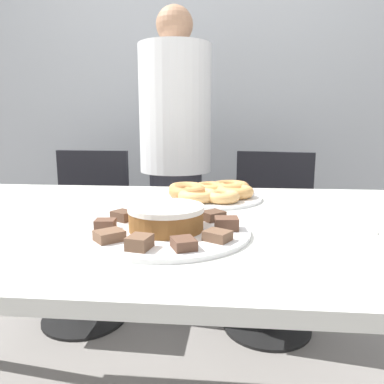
% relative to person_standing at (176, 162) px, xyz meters
% --- Properties ---
extents(wall_back, '(8.00, 0.05, 2.60)m').
position_rel_person_standing_xyz_m(wall_back, '(0.12, 0.64, 0.48)').
color(wall_back, '#B2B7BC').
rests_on(wall_back, ground_plane).
extents(table, '(1.86, 0.95, 0.78)m').
position_rel_person_standing_xyz_m(table, '(0.12, -0.94, -0.13)').
color(table, silver).
rests_on(table, ground_plane).
extents(person_standing, '(0.36, 0.36, 1.57)m').
position_rel_person_standing_xyz_m(person_standing, '(0.00, 0.00, 0.00)').
color(person_standing, '#383842').
rests_on(person_standing, ground_plane).
extents(office_chair_left, '(0.45, 0.45, 0.87)m').
position_rel_person_standing_xyz_m(office_chair_left, '(-0.47, -0.06, -0.41)').
color(office_chair_left, black).
rests_on(office_chair_left, ground_plane).
extents(office_chair_right, '(0.51, 0.51, 0.87)m').
position_rel_person_standing_xyz_m(office_chair_right, '(0.49, -0.06, -0.41)').
color(office_chair_right, black).
rests_on(office_chair_right, ground_plane).
extents(plate_cake, '(0.38, 0.38, 0.01)m').
position_rel_person_standing_xyz_m(plate_cake, '(0.12, -1.08, -0.04)').
color(plate_cake, white).
rests_on(plate_cake, table).
extents(plate_donuts, '(0.34, 0.34, 0.01)m').
position_rel_person_standing_xyz_m(plate_donuts, '(0.20, -0.68, -0.04)').
color(plate_donuts, white).
rests_on(plate_donuts, table).
extents(frosted_cake, '(0.17, 0.17, 0.06)m').
position_rel_person_standing_xyz_m(frosted_cake, '(0.12, -1.08, -0.01)').
color(frosted_cake, brown).
rests_on(frosted_cake, plate_cake).
extents(lamington_0, '(0.07, 0.06, 0.02)m').
position_rel_person_standing_xyz_m(lamington_0, '(0.00, -1.01, -0.02)').
color(lamington_0, '#513828').
rests_on(lamington_0, plate_cake).
extents(lamington_1, '(0.05, 0.04, 0.02)m').
position_rel_person_standing_xyz_m(lamington_1, '(-0.02, -1.09, -0.02)').
color(lamington_1, brown).
rests_on(lamington_1, plate_cake).
extents(lamington_2, '(0.07, 0.07, 0.02)m').
position_rel_person_standing_xyz_m(lamington_2, '(0.02, -1.17, -0.02)').
color(lamington_2, brown).
rests_on(lamington_2, plate_cake).
extents(lamington_3, '(0.05, 0.06, 0.03)m').
position_rel_person_standing_xyz_m(lamington_3, '(0.09, -1.21, -0.02)').
color(lamington_3, brown).
rests_on(lamington_3, plate_cake).
extents(lamington_4, '(0.06, 0.06, 0.02)m').
position_rel_person_standing_xyz_m(lamington_4, '(0.18, -1.20, -0.03)').
color(lamington_4, brown).
rests_on(lamington_4, plate_cake).
extents(lamington_5, '(0.07, 0.06, 0.02)m').
position_rel_person_standing_xyz_m(lamington_5, '(0.24, -1.15, -0.03)').
color(lamington_5, brown).
rests_on(lamington_5, plate_cake).
extents(lamington_6, '(0.06, 0.05, 0.03)m').
position_rel_person_standing_xyz_m(lamington_6, '(0.26, -1.06, -0.02)').
color(lamington_6, brown).
rests_on(lamington_6, plate_cake).
extents(lamington_7, '(0.07, 0.07, 0.02)m').
position_rel_person_standing_xyz_m(lamington_7, '(0.22, -0.98, -0.02)').
color(lamington_7, '#513828').
rests_on(lamington_7, plate_cake).
extents(lamington_8, '(0.06, 0.07, 0.03)m').
position_rel_person_standing_xyz_m(lamington_8, '(0.15, -0.94, -0.02)').
color(lamington_8, '#513828').
rests_on(lamington_8, plate_cake).
extents(lamington_9, '(0.06, 0.06, 0.02)m').
position_rel_person_standing_xyz_m(lamington_9, '(0.07, -0.95, -0.02)').
color(lamington_9, brown).
rests_on(lamington_9, plate_cake).
extents(donut_0, '(0.12, 0.12, 0.03)m').
position_rel_person_standing_xyz_m(donut_0, '(0.20, -0.68, -0.02)').
color(donut_0, '#E5AD66').
rests_on(donut_0, plate_donuts).
extents(donut_1, '(0.11, 0.11, 0.03)m').
position_rel_person_standing_xyz_m(donut_1, '(0.20, -0.62, -0.02)').
color(donut_1, tan).
rests_on(donut_1, plate_donuts).
extents(donut_2, '(0.12, 0.12, 0.03)m').
position_rel_person_standing_xyz_m(donut_2, '(0.12, -0.63, -0.02)').
color(donut_2, tan).
rests_on(donut_2, plate_donuts).
extents(donut_3, '(0.12, 0.12, 0.04)m').
position_rel_person_standing_xyz_m(donut_3, '(0.13, -0.71, -0.02)').
color(donut_3, '#C68447').
rests_on(donut_3, plate_donuts).
extents(donut_4, '(0.12, 0.12, 0.03)m').
position_rel_person_standing_xyz_m(donut_4, '(0.17, -0.76, -0.02)').
color(donut_4, '#E5AD66').
rests_on(donut_4, plate_donuts).
extents(donut_5, '(0.11, 0.11, 0.03)m').
position_rel_person_standing_xyz_m(donut_5, '(0.25, -0.77, -0.02)').
color(donut_5, '#E5AD66').
rests_on(donut_5, plate_donuts).
extents(donut_6, '(0.12, 0.12, 0.04)m').
position_rel_person_standing_xyz_m(donut_6, '(0.28, -0.69, -0.02)').
color(donut_6, tan).
rests_on(donut_6, plate_donuts).
extents(donut_7, '(0.13, 0.13, 0.04)m').
position_rel_person_standing_xyz_m(donut_7, '(0.27, -0.62, -0.02)').
color(donut_7, '#D18E4C').
rests_on(donut_7, plate_donuts).
extents(napkin, '(0.14, 0.12, 0.01)m').
position_rel_person_standing_xyz_m(napkin, '(0.55, -0.98, -0.04)').
color(napkin, white).
rests_on(napkin, table).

